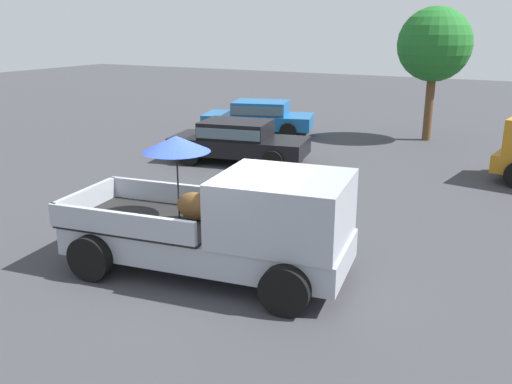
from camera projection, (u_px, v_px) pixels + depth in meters
The scene contains 5 objects.
ground_plane at pixel (208, 271), 9.86m from camera, with size 80.00×80.00×0.00m, color #38383D.
pickup_truck_main at pixel (231, 223), 9.44m from camera, with size 5.26×2.81×2.39m.
parked_sedan_near at pixel (259, 116), 21.93m from camera, with size 4.62×2.89×1.33m.
parked_sedan_far at pixel (238, 139), 17.46m from camera, with size 4.55×2.58×1.33m.
tree_by_lot at pixel (435, 45), 20.02m from camera, with size 2.69×2.69×4.90m.
Camera 1 is at (5.01, -7.55, 4.25)m, focal length 38.51 mm.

